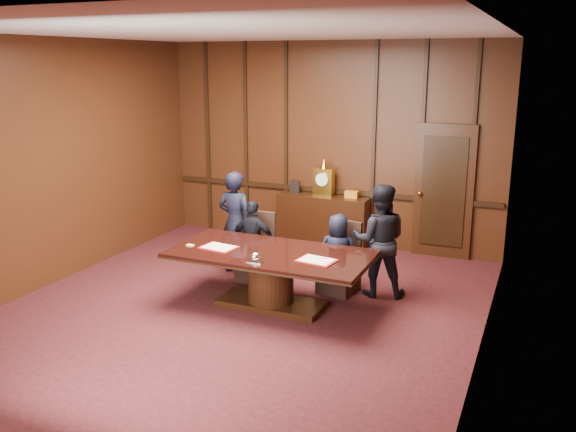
# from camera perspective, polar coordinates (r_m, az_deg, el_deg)

# --- Properties ---
(room) EXTENTS (7.00, 7.04, 3.50)m
(room) POSITION_cam_1_polar(r_m,az_deg,el_deg) (7.56, -4.26, 3.27)
(room) COLOR black
(room) RESTS_ON ground
(sideboard) EXTENTS (1.60, 0.45, 1.54)m
(sideboard) POSITION_cam_1_polar(r_m,az_deg,el_deg) (10.65, 3.32, -0.26)
(sideboard) COLOR black
(sideboard) RESTS_ON ground
(conference_table) EXTENTS (2.62, 1.32, 0.76)m
(conference_table) POSITION_cam_1_polar(r_m,az_deg,el_deg) (8.01, -1.61, -5.06)
(conference_table) COLOR black
(conference_table) RESTS_ON ground
(folder_left) EXTENTS (0.50, 0.38, 0.02)m
(folder_left) POSITION_cam_1_polar(r_m,az_deg,el_deg) (8.13, -6.49, -2.93)
(folder_left) COLOR #B41310
(folder_left) RESTS_ON conference_table
(folder_right) EXTENTS (0.50, 0.39, 0.02)m
(folder_right) POSITION_cam_1_polar(r_m,az_deg,el_deg) (7.57, 2.69, -4.17)
(folder_right) COLOR #B41310
(folder_right) RESTS_ON conference_table
(inkstand) EXTENTS (0.20, 0.14, 0.12)m
(inkstand) POSITION_cam_1_polar(r_m,az_deg,el_deg) (7.53, -3.07, -3.92)
(inkstand) COLOR white
(inkstand) RESTS_ON conference_table
(notepad) EXTENTS (0.11, 0.08, 0.01)m
(notepad) POSITION_cam_1_polar(r_m,az_deg,el_deg) (8.27, -9.14, -2.72)
(notepad) COLOR #D1C166
(notepad) RESTS_ON conference_table
(chair_left) EXTENTS (0.51, 0.51, 0.99)m
(chair_left) POSITION_cam_1_polar(r_m,az_deg,el_deg) (9.09, -3.00, -4.11)
(chair_left) COLOR black
(chair_left) RESTS_ON ground
(chair_right) EXTENTS (0.55, 0.55, 0.99)m
(chair_right) POSITION_cam_1_polar(r_m,az_deg,el_deg) (8.62, 4.84, -5.20)
(chair_right) COLOR black
(chair_right) RESTS_ON ground
(signatory_left) EXTENTS (0.72, 0.33, 1.21)m
(signatory_left) POSITION_cam_1_polar(r_m,az_deg,el_deg) (8.93, -3.24, -2.36)
(signatory_left) COLOR black
(signatory_left) RESTS_ON ground
(signatory_right) EXTENTS (0.60, 0.44, 1.14)m
(signatory_right) POSITION_cam_1_polar(r_m,az_deg,el_deg) (8.47, 4.68, -3.58)
(signatory_right) COLOR black
(signatory_right) RESTS_ON ground
(witness_left) EXTENTS (0.60, 0.42, 1.58)m
(witness_left) POSITION_cam_1_polar(r_m,az_deg,el_deg) (9.25, -4.93, -0.61)
(witness_left) COLOR black
(witness_left) RESTS_ON ground
(witness_right) EXTENTS (0.90, 0.78, 1.57)m
(witness_right) POSITION_cam_1_polar(r_m,az_deg,el_deg) (8.42, 8.54, -2.27)
(witness_right) COLOR black
(witness_right) RESTS_ON ground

